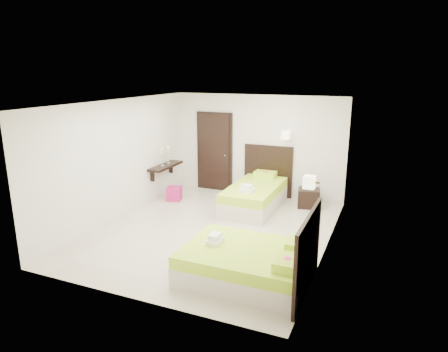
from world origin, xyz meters
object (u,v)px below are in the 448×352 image
at_px(nightstand, 309,198).
at_px(ottoman, 174,194).
at_px(bed_double, 251,262).
at_px(bed_single, 256,194).

xyz_separation_m(nightstand, ottoman, (-3.23, -0.81, -0.05)).
height_order(bed_double, nightstand, bed_double).
distance_m(bed_single, nightstand, 1.27).
distance_m(bed_single, bed_double, 3.49).
relative_size(bed_double, nightstand, 3.87).
xyz_separation_m(bed_double, ottoman, (-3.10, 2.99, -0.12)).
bearing_deg(nightstand, bed_double, -103.07).
distance_m(bed_single, ottoman, 2.09).
height_order(bed_double, ottoman, bed_double).
xyz_separation_m(bed_double, nightstand, (0.13, 3.80, -0.07)).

